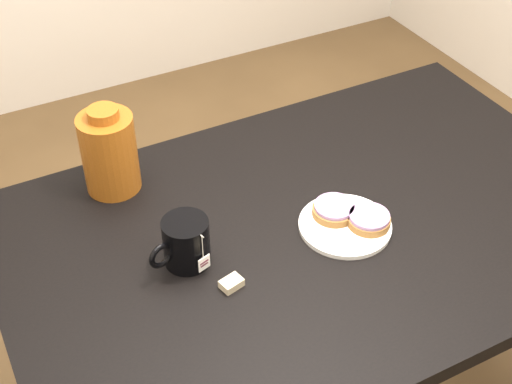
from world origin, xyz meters
TOP-DOWN VIEW (x-y plane):
  - table at (0.00, 0.00)m, footprint 1.40×0.90m
  - plate at (0.05, -0.04)m, footprint 0.21×0.21m
  - bagel_back at (0.04, -0.00)m, footprint 0.10×0.10m
  - bagel_front at (0.09, -0.07)m, footprint 0.13×0.13m
  - mug at (-0.31, 0.02)m, footprint 0.15×0.12m
  - teabag_pouch at (-0.26, -0.09)m, footprint 0.05×0.04m
  - bagel_package at (-0.36, 0.33)m, footprint 0.17×0.17m

SIDE VIEW (x-z plane):
  - table at x=0.00m, z-range 0.29..1.04m
  - plate at x=0.05m, z-range 0.75..0.77m
  - teabag_pouch at x=-0.26m, z-range 0.75..0.77m
  - bagel_back at x=0.04m, z-range 0.76..0.79m
  - bagel_front at x=0.09m, z-range 0.76..0.79m
  - mug at x=-0.31m, z-range 0.75..0.86m
  - bagel_package at x=-0.36m, z-range 0.74..0.96m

